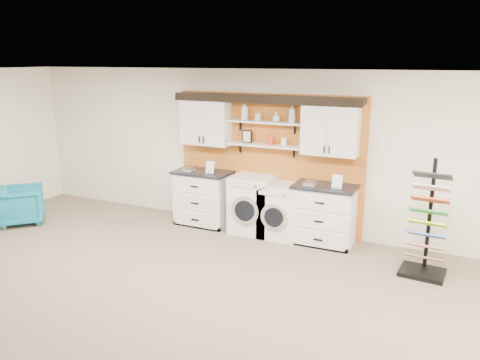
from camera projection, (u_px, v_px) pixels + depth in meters
The scene contains 22 objects.
floor at pixel (130, 343), 5.03m from camera, with size 10.00×10.00×0.00m, color #836F58.
ceiling at pixel (112, 77), 4.33m from camera, with size 10.00×10.00×0.00m, color white.
wall_back at pixel (269, 151), 8.19m from camera, with size 10.00×10.00×0.00m, color #EEE3CD.
accent_panel at pixel (268, 162), 8.21m from camera, with size 3.40×0.07×2.40m, color #BE6420.
upper_cabinet_left at pixel (206, 121), 8.35m from camera, with size 0.90×0.35×0.84m.
upper_cabinet_right at pixel (331, 129), 7.42m from camera, with size 0.90×0.35×0.84m.
shelf_lower at pixel (264, 145), 7.98m from camera, with size 1.32×0.28×0.03m, color white.
shelf_upper at pixel (265, 122), 7.88m from camera, with size 1.32×0.28×0.03m, color white.
crown_molding at pixel (265, 98), 7.79m from camera, with size 3.30×0.41×0.13m.
picture_frame at pixel (247, 136), 8.13m from camera, with size 0.18×0.02×0.22m.
canister_red at pixel (270, 140), 7.91m from camera, with size 0.11×0.11×0.16m, color red.
canister_cream at pixel (284, 142), 7.82m from camera, with size 0.10×0.10×0.14m, color silver.
base_cabinet_left at pixel (203, 198), 8.56m from camera, with size 1.02×0.66×1.00m.
base_cabinet_right at pixel (324, 215), 7.64m from camera, with size 1.01×0.66×0.99m.
washer at pixel (253, 204), 8.15m from camera, with size 0.72×0.71×1.00m.
dryer at pixel (281, 211), 7.95m from camera, with size 0.66×0.71×0.92m.
sample_rack at pixel (426, 239), 6.52m from camera, with size 0.64×0.55×1.65m.
armchair at pixel (22, 205), 8.64m from camera, with size 0.73×0.75×0.69m, color #10758F.
soap_bottle_a at pixel (245, 111), 7.99m from camera, with size 0.12×0.12×0.31m, color silver.
soap_bottle_b at pixel (258, 116), 7.90m from camera, with size 0.08×0.08×0.17m, color silver.
soap_bottle_c at pixel (276, 117), 7.77m from camera, with size 0.13×0.13×0.17m, color silver.
soap_bottle_d at pixel (292, 113), 7.64m from camera, with size 0.12×0.12×0.30m, color silver.
Camera 1 is at (2.94, -3.51, 2.96)m, focal length 35.00 mm.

